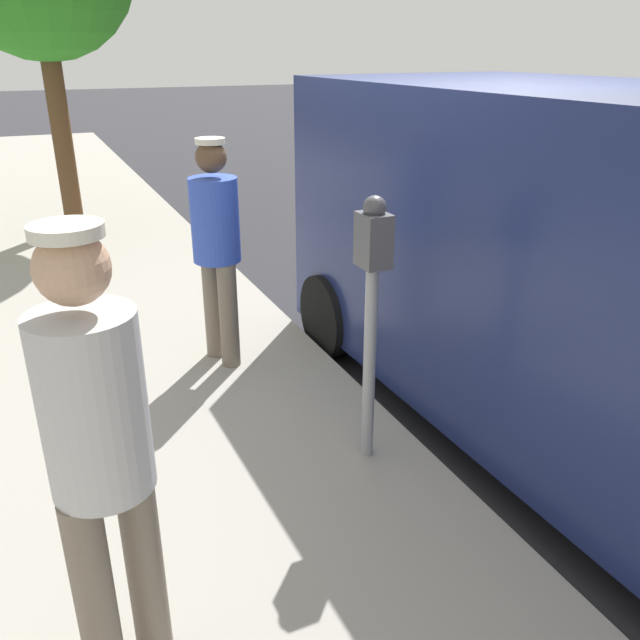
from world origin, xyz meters
name	(u,v)px	position (x,y,z in m)	size (l,w,h in m)	color
ground_plane	(466,371)	(0.00, 0.00, 0.00)	(80.00, 80.00, 0.00)	#2D2D33
parking_meter_near	(372,288)	(1.35, 0.86, 1.18)	(0.14, 0.18, 1.52)	gray
pedestrian_in_blue	(216,240)	(1.76, -0.69, 1.09)	(0.34, 0.35, 1.64)	#726656
pedestrian_in_gray	(99,444)	(2.84, 1.73, 1.15)	(0.34, 0.34, 1.74)	#726656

